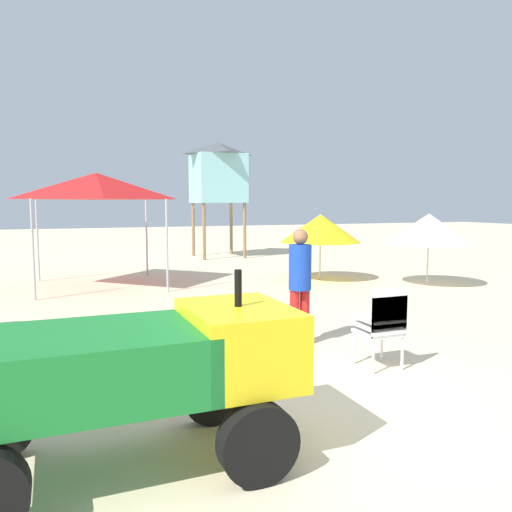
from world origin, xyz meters
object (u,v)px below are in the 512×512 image
utility_cart (139,368)px  stacked_plastic_chairs (383,321)px  surfboard_pile (133,327)px  lifeguard_near_left (300,279)px  beach_umbrella_mid (429,229)px  popup_canopy (96,186)px  lifeguard_tower (218,173)px  beach_umbrella_far (320,228)px

utility_cart → stacked_plastic_chairs: size_ratio=2.51×
stacked_plastic_chairs → surfboard_pile: (-2.66, 2.46, -0.40)m
lifeguard_near_left → beach_umbrella_mid: size_ratio=0.78×
popup_canopy → lifeguard_near_left: bearing=-70.9°
lifeguard_tower → beach_umbrella_mid: size_ratio=2.02×
lifeguard_near_left → lifeguard_tower: size_ratio=0.39×
beach_umbrella_far → surfboard_pile: bearing=-142.0°
utility_cart → lifeguard_near_left: bearing=44.2°
lifeguard_tower → beach_umbrella_mid: lifeguard_tower is taller
utility_cart → beach_umbrella_far: 9.99m
stacked_plastic_chairs → beach_umbrella_far: size_ratio=0.48×
stacked_plastic_chairs → popup_canopy: (-2.74, 7.84, 1.85)m
surfboard_pile → beach_umbrella_far: size_ratio=1.24×
stacked_plastic_chairs → lifeguard_tower: size_ratio=0.24×
lifeguard_near_left → lifeguard_tower: bearing=78.1°
stacked_plastic_chairs → surfboard_pile: size_ratio=0.39×
popup_canopy → beach_umbrella_far: bearing=-11.1°
stacked_plastic_chairs → lifeguard_near_left: 1.45m
surfboard_pile → lifeguard_tower: size_ratio=0.61×
beach_umbrella_mid → beach_umbrella_far: bearing=140.0°
utility_cart → lifeguard_tower: lifeguard_tower is taller
utility_cart → stacked_plastic_chairs: bearing=21.9°
lifeguard_near_left → beach_umbrella_mid: bearing=34.4°
utility_cart → beach_umbrella_mid: 10.19m
surfboard_pile → popup_canopy: 5.83m
lifeguard_near_left → beach_umbrella_far: bearing=58.7°
beach_umbrella_mid → popup_canopy: bearing=159.6°
stacked_plastic_chairs → surfboard_pile: bearing=137.3°
utility_cart → lifeguard_near_left: 3.69m
lifeguard_tower → beach_umbrella_far: 6.88m
beach_umbrella_mid → beach_umbrella_far: 2.71m
utility_cart → surfboard_pile: bearing=82.9°
lifeguard_near_left → popup_canopy: size_ratio=0.58×
utility_cart → lifeguard_near_left: size_ratio=1.53×
surfboard_pile → beach_umbrella_far: (5.49, 4.29, 1.17)m
surfboard_pile → lifeguard_near_left: 2.58m
lifeguard_near_left → lifeguard_tower: lifeguard_tower is taller
popup_canopy → surfboard_pile: bearing=-89.2°
stacked_plastic_chairs → beach_umbrella_far: beach_umbrella_far is taller
stacked_plastic_chairs → popup_canopy: 8.51m
utility_cart → popup_canopy: 9.25m
utility_cart → beach_umbrella_mid: (8.03, 6.26, 0.63)m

